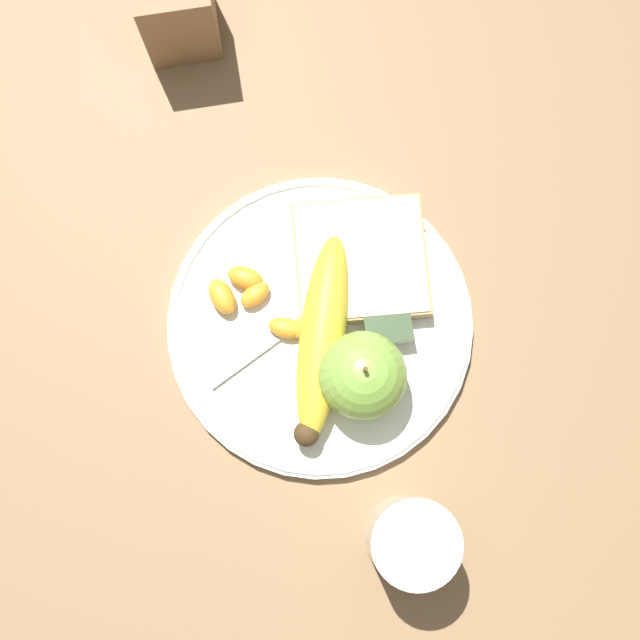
# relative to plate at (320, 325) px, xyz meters

# --- Properties ---
(ground_plane) EXTENTS (3.00, 3.00, 0.00)m
(ground_plane) POSITION_rel_plate_xyz_m (0.00, 0.00, -0.01)
(ground_plane) COLOR olive
(plate) EXTENTS (0.27, 0.27, 0.01)m
(plate) POSITION_rel_plate_xyz_m (0.00, 0.00, 0.00)
(plate) COLOR white
(plate) RESTS_ON ground_plane
(juice_glass) EXTENTS (0.07, 0.07, 0.10)m
(juice_glass) POSITION_rel_plate_xyz_m (0.04, -0.19, 0.04)
(juice_glass) COLOR silver
(juice_glass) RESTS_ON ground_plane
(apple) EXTENTS (0.08, 0.08, 0.08)m
(apple) POSITION_rel_plate_xyz_m (0.03, -0.06, 0.04)
(apple) COLOR #84BC47
(apple) RESTS_ON plate
(banana) EXTENTS (0.09, 0.18, 0.04)m
(banana) POSITION_rel_plate_xyz_m (-0.00, -0.02, 0.02)
(banana) COLOR yellow
(banana) RESTS_ON plate
(bread_slice) EXTENTS (0.12, 0.12, 0.02)m
(bread_slice) POSITION_rel_plate_xyz_m (0.04, 0.05, 0.02)
(bread_slice) COLOR tan
(bread_slice) RESTS_ON plate
(fork) EXTENTS (0.16, 0.10, 0.00)m
(fork) POSITION_rel_plate_xyz_m (-0.01, 0.01, 0.01)
(fork) COLOR silver
(fork) RESTS_ON plate
(jam_packet) EXTENTS (0.04, 0.03, 0.02)m
(jam_packet) POSITION_rel_plate_xyz_m (0.06, -0.01, 0.01)
(jam_packet) COLOR silver
(jam_packet) RESTS_ON plate
(orange_segment_0) EXTENTS (0.03, 0.04, 0.02)m
(orange_segment_0) POSITION_rel_plate_xyz_m (-0.08, 0.04, 0.01)
(orange_segment_0) COLOR #F9A32D
(orange_segment_0) RESTS_ON plate
(orange_segment_1) EXTENTS (0.04, 0.03, 0.02)m
(orange_segment_1) POSITION_rel_plate_xyz_m (-0.06, 0.05, 0.01)
(orange_segment_1) COLOR #F9A32D
(orange_segment_1) RESTS_ON plate
(orange_segment_2) EXTENTS (0.03, 0.03, 0.02)m
(orange_segment_2) POSITION_rel_plate_xyz_m (-0.05, 0.03, 0.01)
(orange_segment_2) COLOR #F9A32D
(orange_segment_2) RESTS_ON plate
(orange_segment_3) EXTENTS (0.03, 0.03, 0.02)m
(orange_segment_3) POSITION_rel_plate_xyz_m (-0.01, -0.00, 0.01)
(orange_segment_3) COLOR #F9A32D
(orange_segment_3) RESTS_ON plate
(orange_segment_4) EXTENTS (0.04, 0.03, 0.02)m
(orange_segment_4) POSITION_rel_plate_xyz_m (-0.03, 0.00, 0.01)
(orange_segment_4) COLOR #F9A32D
(orange_segment_4) RESTS_ON plate
(condiment_caddy) EXTENTS (0.07, 0.07, 0.10)m
(condiment_caddy) POSITION_rel_plate_xyz_m (-0.08, 0.30, 0.04)
(condiment_caddy) COLOR #93704C
(condiment_caddy) RESTS_ON ground_plane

